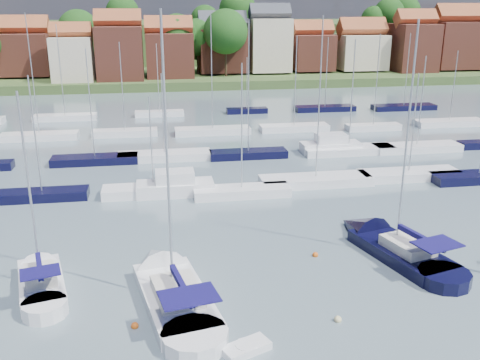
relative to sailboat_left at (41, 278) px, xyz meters
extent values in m
plane|color=#4F606C|center=(14.35, 35.27, -0.36)|extent=(260.00, 260.00, 0.00)
cube|color=white|center=(0.22, -0.91, -0.11)|extent=(3.87, 6.48, 1.20)
cone|color=white|center=(-0.67, 2.77, -0.11)|extent=(3.14, 3.45, 2.52)
cylinder|color=white|center=(0.93, -3.85, -0.11)|extent=(3.04, 3.04, 1.20)
cube|color=beige|center=(0.32, -1.32, 0.84)|extent=(2.31, 2.87, 0.70)
cylinder|color=#B2B2B7|center=(0.12, -0.50, 6.09)|extent=(0.14, 0.14, 11.21)
cylinder|color=#B2B2B7|center=(0.51, -2.13, 1.69)|extent=(0.89, 3.29, 0.10)
cube|color=#130F4D|center=(0.51, -2.13, 1.84)|extent=(1.04, 3.18, 0.35)
cube|color=#130F4D|center=(0.77, -3.20, 1.99)|extent=(2.44, 1.97, 0.08)
cube|color=white|center=(8.17, -3.92, -0.11)|extent=(5.01, 8.89, 1.20)
cone|color=white|center=(7.19, 1.23, -0.11)|extent=(4.20, 4.66, 3.49)
cylinder|color=white|center=(8.96, -8.03, -0.11)|extent=(4.09, 4.09, 1.20)
cube|color=beige|center=(8.28, -4.49, 0.84)|extent=(3.06, 3.89, 0.70)
cylinder|color=#B2B2B7|center=(8.06, -3.34, 8.25)|extent=(0.14, 0.14, 15.52)
cylinder|color=#B2B2B7|center=(8.50, -5.63, 1.69)|extent=(0.97, 4.59, 0.10)
cube|color=#130F4D|center=(8.50, -5.63, 1.84)|extent=(1.13, 4.40, 0.35)
cube|color=#130F4D|center=(8.79, -7.12, 1.99)|extent=(3.31, 2.62, 0.08)
cube|color=black|center=(23.73, -0.32, -0.11)|extent=(5.24, 8.45, 1.20)
cone|color=black|center=(22.43, 4.41, -0.11)|extent=(4.17, 4.55, 3.28)
cylinder|color=black|center=(24.77, -4.12, -0.11)|extent=(4.02, 4.02, 1.20)
cube|color=beige|center=(23.87, -0.85, 0.84)|extent=(3.08, 3.76, 0.70)
cylinder|color=#B2B2B7|center=(23.58, 0.20, 7.93)|extent=(0.14, 0.14, 14.89)
cylinder|color=#B2B2B7|center=(24.16, -1.90, 1.69)|extent=(1.25, 4.24, 0.10)
cube|color=#130F4D|center=(24.16, -1.90, 1.84)|extent=(1.39, 4.08, 0.35)
cube|color=#130F4D|center=(24.53, -3.27, 1.99)|extent=(3.20, 2.63, 0.08)
cube|color=white|center=(11.45, -8.92, -0.19)|extent=(2.69, 2.01, 0.48)
cylinder|color=white|center=(11.45, -8.92, -0.06)|extent=(1.13, 1.13, 0.31)
sphere|color=beige|center=(7.96, -8.87, -0.36)|extent=(0.47, 0.47, 0.47)
sphere|color=#D85914|center=(5.90, -5.89, -0.36)|extent=(0.42, 0.42, 0.42)
sphere|color=beige|center=(16.89, -7.05, -0.36)|extent=(0.43, 0.43, 0.43)
sphere|color=#D85914|center=(18.01, 0.89, -0.36)|extent=(0.41, 0.41, 0.41)
cube|color=black|center=(-2.75, 15.81, -0.01)|extent=(8.01, 2.24, 1.00)
cylinder|color=#B2B2B7|center=(-2.75, 15.81, 5.56)|extent=(0.12, 0.12, 10.16)
cube|color=white|center=(7.09, 15.47, -0.01)|extent=(9.22, 2.58, 1.00)
cylinder|color=#B2B2B7|center=(7.09, 15.47, 4.58)|extent=(0.12, 0.12, 8.18)
cube|color=white|center=(14.99, 13.88, -0.01)|extent=(8.78, 2.46, 1.00)
cylinder|color=#B2B2B7|center=(14.99, 13.88, 6.01)|extent=(0.12, 0.12, 11.06)
cube|color=white|center=(22.59, 15.93, -0.01)|extent=(10.79, 3.02, 1.00)
cylinder|color=#B2B2B7|center=(22.59, 15.93, 7.92)|extent=(0.12, 0.12, 14.87)
cube|color=white|center=(32.34, 16.29, -0.01)|extent=(10.13, 2.84, 1.00)
cylinder|color=#B2B2B7|center=(32.34, 16.29, 5.28)|extent=(0.12, 0.12, 9.59)
cube|color=black|center=(38.78, 14.39, -0.01)|extent=(9.52, 2.67, 1.00)
cube|color=white|center=(9.04, 15.27, 0.14)|extent=(7.00, 2.60, 1.40)
cube|color=white|center=(9.04, 15.27, 1.24)|extent=(3.50, 2.20, 1.30)
cube|color=black|center=(0.80, 26.91, -0.01)|extent=(9.30, 2.60, 1.00)
cylinder|color=#B2B2B7|center=(0.80, 26.91, 6.23)|extent=(0.12, 0.12, 11.48)
cube|color=white|center=(8.41, 27.28, -0.01)|extent=(10.40, 2.91, 1.00)
cylinder|color=#B2B2B7|center=(8.41, 27.28, 4.87)|extent=(0.12, 0.12, 8.77)
cube|color=black|center=(17.83, 26.55, -0.01)|extent=(8.80, 2.46, 1.00)
cylinder|color=#B2B2B7|center=(17.83, 26.55, 7.65)|extent=(0.12, 0.12, 14.33)
cube|color=white|center=(29.75, 26.43, -0.01)|extent=(10.73, 3.00, 1.00)
cylinder|color=#B2B2B7|center=(29.75, 26.43, 6.56)|extent=(0.12, 0.12, 12.14)
cube|color=white|center=(38.18, 26.24, -0.01)|extent=(10.48, 2.93, 1.00)
cylinder|color=#B2B2B7|center=(38.18, 26.24, 5.62)|extent=(0.12, 0.12, 10.28)
cube|color=white|center=(27.82, 27.27, 0.14)|extent=(7.00, 2.60, 1.40)
cube|color=white|center=(27.82, 27.27, 1.24)|extent=(3.50, 2.20, 1.30)
cube|color=white|center=(-7.36, 39.48, -0.01)|extent=(9.71, 2.72, 1.00)
cylinder|color=#B2B2B7|center=(-7.36, 39.48, 7.93)|extent=(0.12, 0.12, 14.88)
cube|color=white|center=(3.52, 39.78, -0.01)|extent=(8.49, 2.38, 1.00)
cylinder|color=#B2B2B7|center=(3.52, 39.78, 6.14)|extent=(0.12, 0.12, 11.31)
cube|color=white|center=(15.15, 39.04, -0.01)|extent=(10.16, 2.85, 1.00)
cylinder|color=#B2B2B7|center=(15.15, 39.04, 7.78)|extent=(0.12, 0.12, 14.59)
cube|color=white|center=(26.53, 39.16, -0.01)|extent=(9.53, 2.67, 1.00)
cylinder|color=#B2B2B7|center=(26.53, 39.16, 6.44)|extent=(0.12, 0.12, 11.91)
cube|color=white|center=(37.51, 37.77, -0.01)|extent=(7.62, 2.13, 1.00)
cylinder|color=#B2B2B7|center=(37.51, 37.77, 6.55)|extent=(0.12, 0.12, 12.13)
cube|color=white|center=(49.58, 38.85, -0.01)|extent=(10.17, 2.85, 1.00)
cylinder|color=#B2B2B7|center=(49.58, 38.85, 5.35)|extent=(0.12, 0.12, 9.73)
cube|color=white|center=(-5.90, 51.82, -0.01)|extent=(9.24, 2.59, 1.00)
cylinder|color=#B2B2B7|center=(-5.90, 51.82, 7.07)|extent=(0.12, 0.12, 13.17)
cube|color=white|center=(8.27, 52.57, -0.01)|extent=(7.57, 2.12, 1.00)
cylinder|color=#B2B2B7|center=(8.27, 52.57, 5.60)|extent=(0.12, 0.12, 10.24)
cube|color=black|center=(22.24, 52.74, -0.01)|extent=(6.58, 1.84, 1.00)
cylinder|color=#B2B2B7|center=(22.24, 52.74, 4.49)|extent=(0.12, 0.12, 8.01)
cube|color=black|center=(35.29, 52.67, -0.01)|extent=(9.92, 2.78, 1.00)
cylinder|color=#B2B2B7|center=(35.29, 52.67, 5.94)|extent=(0.12, 0.12, 10.92)
cube|color=black|center=(48.64, 51.63, -0.01)|extent=(10.55, 2.95, 1.00)
cylinder|color=#B2B2B7|center=(48.64, 51.63, 6.24)|extent=(0.12, 0.12, 11.51)
cube|color=#395028|center=(14.35, 112.27, -0.06)|extent=(200.00, 70.00, 3.00)
cube|color=#395028|center=(14.35, 137.27, 4.64)|extent=(200.00, 60.00, 14.00)
cube|color=brown|center=(-19.29, 93.06, 6.20)|extent=(10.37, 9.97, 8.73)
cube|color=brown|center=(-19.29, 93.06, 11.83)|extent=(10.57, 5.13, 5.13)
cube|color=beige|center=(-8.39, 84.27, 5.72)|extent=(8.09, 8.80, 8.96)
cube|color=brown|center=(-8.39, 84.27, 11.19)|extent=(8.25, 4.00, 4.00)
cube|color=brown|center=(1.01, 85.20, 6.72)|extent=(9.36, 10.17, 10.97)
cube|color=brown|center=(1.01, 85.20, 13.35)|extent=(9.54, 4.63, 4.63)
cube|color=brown|center=(11.31, 86.92, 5.95)|extent=(9.90, 8.56, 9.42)
cube|color=brown|center=(11.31, 86.92, 11.87)|extent=(10.10, 4.90, 4.90)
cube|color=brown|center=(23.45, 91.91, 6.58)|extent=(10.59, 8.93, 9.49)
cube|color=#383A42|center=(23.45, 91.91, 12.62)|extent=(10.80, 5.24, 5.24)
cube|color=beige|center=(34.06, 91.06, 7.66)|extent=(9.01, 8.61, 11.65)
cube|color=#383A42|center=(34.06, 91.06, 14.59)|extent=(9.19, 4.46, 4.46)
cube|color=brown|center=(44.53, 92.27, 5.84)|extent=(9.10, 9.34, 8.00)
cube|color=brown|center=(44.53, 92.27, 10.95)|extent=(9.28, 4.50, 4.50)
cube|color=beige|center=(56.31, 91.86, 5.77)|extent=(10.86, 9.59, 7.88)
cube|color=brown|center=(56.31, 91.86, 11.04)|extent=(11.07, 5.37, 5.37)
cube|color=brown|center=(68.11, 89.18, 6.72)|extent=(9.18, 9.96, 10.97)
cube|color=brown|center=(68.11, 89.18, 13.33)|extent=(9.36, 4.54, 4.54)
cube|color=brown|center=(79.53, 90.48, 7.22)|extent=(11.39, 9.67, 10.76)
cube|color=brown|center=(79.53, 90.48, 13.99)|extent=(11.62, 5.64, 5.64)
cylinder|color=#382619|center=(71.13, 110.78, 8.15)|extent=(0.50, 0.50, 4.47)
sphere|color=#234D18|center=(71.13, 110.78, 14.22)|extent=(8.18, 8.18, 8.18)
cylinder|color=#382619|center=(17.82, 91.20, 3.46)|extent=(0.50, 0.50, 4.46)
sphere|color=#234D18|center=(17.82, 91.20, 9.51)|extent=(8.15, 8.15, 8.15)
cylinder|color=#382619|center=(29.58, 108.94, 8.21)|extent=(0.50, 0.50, 5.15)
sphere|color=#234D18|center=(29.58, 108.94, 15.20)|extent=(9.41, 9.41, 9.41)
cylinder|color=#382619|center=(0.81, 111.58, 8.31)|extent=(0.50, 0.50, 4.56)
sphere|color=#234D18|center=(0.81, 111.58, 14.50)|extent=(8.34, 8.34, 8.34)
cylinder|color=#382619|center=(-8.88, 100.51, 3.81)|extent=(0.50, 0.50, 5.15)
sphere|color=#234D18|center=(-8.88, 100.51, 10.80)|extent=(9.42, 9.42, 9.42)
cylinder|color=#382619|center=(-24.32, 102.59, 6.39)|extent=(0.50, 0.50, 3.42)
sphere|color=#234D18|center=(-24.32, 102.59, 11.04)|extent=(6.26, 6.26, 6.26)
cylinder|color=#382619|center=(28.11, 99.97, 3.12)|extent=(0.50, 0.50, 3.77)
sphere|color=#234D18|center=(28.11, 99.97, 8.23)|extent=(6.89, 6.89, 6.89)
cylinder|color=#382619|center=(23.40, 86.21, 3.84)|extent=(0.50, 0.50, 5.21)
sphere|color=#234D18|center=(23.40, 86.21, 10.92)|extent=(9.53, 9.53, 9.53)
cylinder|color=#382619|center=(76.29, 96.89, 2.72)|extent=(0.50, 0.50, 2.97)
sphere|color=#234D18|center=(76.29, 96.89, 6.76)|extent=(5.44, 5.44, 5.44)
cylinder|color=#382619|center=(13.21, 89.02, 3.66)|extent=(0.50, 0.50, 4.84)
sphere|color=#234D18|center=(13.21, 89.02, 10.23)|extent=(8.85, 8.85, 8.85)
cylinder|color=#382619|center=(67.03, 110.98, 7.80)|extent=(0.50, 0.50, 3.72)
sphere|color=#234D18|center=(67.03, 110.98, 12.85)|extent=(6.80, 6.80, 6.80)
cylinder|color=#382619|center=(68.40, 89.39, 3.26)|extent=(0.50, 0.50, 4.05)
sphere|color=#234D18|center=(68.40, 89.39, 8.75)|extent=(7.40, 7.40, 7.40)
cylinder|color=#382619|center=(21.19, 108.56, 7.54)|extent=(0.50, 0.50, 3.93)
sphere|color=#234D18|center=(21.19, 108.56, 12.88)|extent=(7.19, 7.19, 7.19)
cylinder|color=#382619|center=(45.00, 95.44, 3.15)|extent=(0.50, 0.50, 3.82)
sphere|color=#234D18|center=(45.00, 95.44, 8.34)|extent=(6.99, 6.99, 6.99)
cylinder|color=#382619|center=(-3.09, 88.39, 2.98)|extent=(0.50, 0.50, 3.48)
sphere|color=#234D18|center=(-3.09, 88.39, 7.70)|extent=(6.37, 6.37, 6.37)
cylinder|color=#382619|center=(71.87, 98.08, 2.73)|extent=(0.50, 0.50, 2.99)
sphere|color=#234D18|center=(71.87, 98.08, 6.78)|extent=(5.46, 5.46, 5.46)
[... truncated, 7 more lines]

